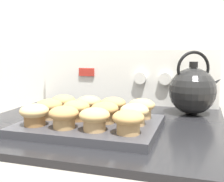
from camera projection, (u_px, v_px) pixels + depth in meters
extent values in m
cube|color=silver|center=(130.00, 36.00, 1.17)|extent=(8.00, 0.05, 2.40)
cube|color=black|center=(101.00, 123.00, 0.87)|extent=(0.73, 0.67, 0.02)
cube|color=white|center=(126.00, 77.00, 1.14)|extent=(0.72, 0.05, 0.22)
cube|color=#B72D23|center=(87.00, 72.00, 1.16)|extent=(0.07, 0.01, 0.03)
cylinder|color=white|center=(140.00, 78.00, 1.09)|extent=(0.05, 0.02, 0.05)
cylinder|color=white|center=(165.00, 79.00, 1.06)|extent=(0.05, 0.02, 0.05)
cylinder|color=white|center=(191.00, 79.00, 1.03)|extent=(0.05, 0.02, 0.05)
cube|color=#38383D|center=(91.00, 125.00, 0.77)|extent=(0.37, 0.29, 0.02)
cylinder|color=olive|center=(35.00, 119.00, 0.72)|extent=(0.05, 0.05, 0.03)
ellipsoid|color=tan|center=(34.00, 111.00, 0.72)|extent=(0.07, 0.07, 0.04)
cylinder|color=tan|center=(64.00, 122.00, 0.70)|extent=(0.05, 0.05, 0.03)
ellipsoid|color=#B2844C|center=(64.00, 113.00, 0.69)|extent=(0.07, 0.07, 0.04)
cylinder|color=tan|center=(95.00, 124.00, 0.68)|extent=(0.05, 0.05, 0.03)
ellipsoid|color=tan|center=(95.00, 115.00, 0.67)|extent=(0.07, 0.07, 0.04)
cylinder|color=tan|center=(128.00, 127.00, 0.65)|extent=(0.05, 0.05, 0.03)
ellipsoid|color=tan|center=(128.00, 118.00, 0.65)|extent=(0.07, 0.07, 0.04)
cylinder|color=tan|center=(49.00, 113.00, 0.80)|extent=(0.05, 0.05, 0.03)
ellipsoid|color=#B2844C|center=(49.00, 105.00, 0.80)|extent=(0.07, 0.07, 0.04)
cylinder|color=olive|center=(76.00, 115.00, 0.78)|extent=(0.05, 0.05, 0.03)
ellipsoid|color=tan|center=(76.00, 107.00, 0.78)|extent=(0.07, 0.07, 0.04)
cylinder|color=tan|center=(105.00, 117.00, 0.75)|extent=(0.05, 0.05, 0.03)
ellipsoid|color=#B2844C|center=(105.00, 109.00, 0.75)|extent=(0.07, 0.07, 0.04)
cylinder|color=tan|center=(134.00, 119.00, 0.73)|extent=(0.05, 0.05, 0.03)
ellipsoid|color=tan|center=(134.00, 111.00, 0.73)|extent=(0.07, 0.07, 0.04)
cylinder|color=tan|center=(63.00, 108.00, 0.87)|extent=(0.05, 0.05, 0.03)
ellipsoid|color=tan|center=(63.00, 101.00, 0.87)|extent=(0.07, 0.07, 0.04)
cylinder|color=tan|center=(89.00, 109.00, 0.86)|extent=(0.05, 0.05, 0.03)
ellipsoid|color=tan|center=(89.00, 102.00, 0.85)|extent=(0.07, 0.07, 0.04)
cylinder|color=#A37A4C|center=(113.00, 111.00, 0.83)|extent=(0.05, 0.05, 0.03)
ellipsoid|color=tan|center=(113.00, 103.00, 0.83)|extent=(0.07, 0.07, 0.04)
cylinder|color=tan|center=(142.00, 113.00, 0.80)|extent=(0.05, 0.05, 0.03)
ellipsoid|color=tan|center=(142.00, 105.00, 0.80)|extent=(0.07, 0.07, 0.04)
sphere|color=black|center=(192.00, 91.00, 0.95)|extent=(0.16, 0.16, 0.16)
cylinder|color=black|center=(194.00, 65.00, 0.94)|extent=(0.03, 0.03, 0.02)
cone|color=black|center=(212.00, 85.00, 0.96)|extent=(0.09, 0.07, 0.07)
torus|color=black|center=(193.00, 69.00, 0.94)|extent=(0.11, 0.07, 0.12)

